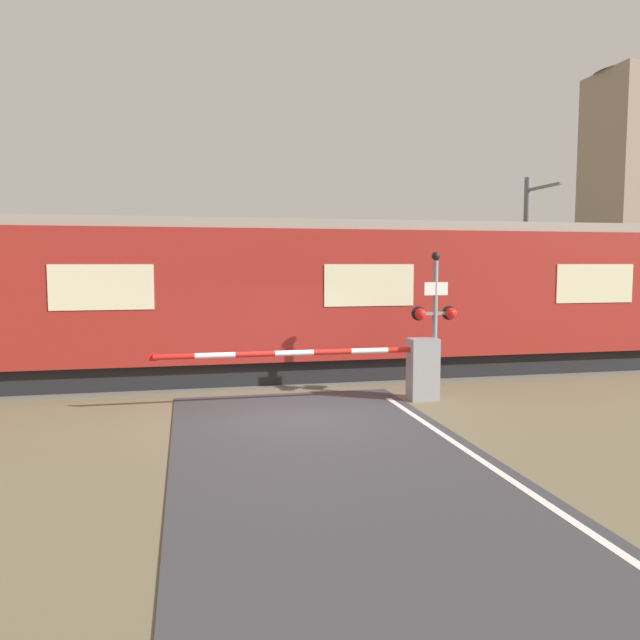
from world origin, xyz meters
TOP-DOWN VIEW (x-y plane):
  - ground_plane at (0.00, 0.00)m, footprint 80.00×80.00m
  - track_bed at (0.00, 4.05)m, footprint 36.00×3.20m
  - train at (2.16, 4.05)m, footprint 21.79×2.76m
  - crossing_barrier at (2.35, 0.83)m, footprint 5.90×0.44m
  - signal_post at (3.11, 0.99)m, footprint 0.99×0.26m
  - catenary_pole at (8.50, 6.60)m, footprint 0.20×1.90m
  - distant_building at (23.00, 20.21)m, footprint 4.69×4.69m

SIDE VIEW (x-z plane):
  - ground_plane at x=0.00m, z-range 0.00..0.00m
  - track_bed at x=0.00m, z-range -0.04..0.09m
  - crossing_barrier at x=2.35m, z-range 0.07..1.38m
  - signal_post at x=3.11m, z-range 0.22..3.33m
  - train at x=2.16m, z-range 0.05..3.96m
  - catenary_pole at x=8.50m, z-range 0.14..5.71m
  - distant_building at x=23.00m, z-range 0.08..14.47m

